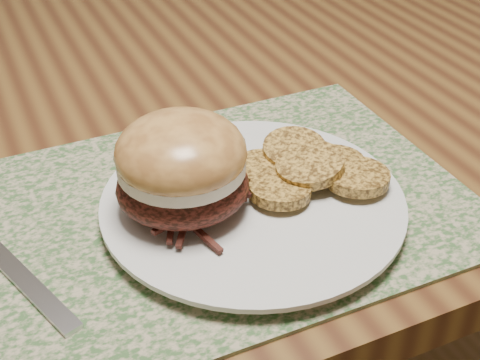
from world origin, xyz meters
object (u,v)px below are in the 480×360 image
Objects in this scene: dining_table at (78,162)px; pork_sandwich at (182,167)px; fork at (9,265)px; dinner_plate at (253,205)px.

dining_table is 0.30m from pork_sandwich.
pork_sandwich is 0.16m from fork.
dinner_plate reaches higher than fork.
fork is at bearing 175.74° from dinner_plate.
dining_table is at bearing 48.67° from fork.
dining_table is at bearing 111.39° from dinner_plate.
dinner_plate is (0.11, -0.28, 0.09)m from dining_table.
pork_sandwich is at bearing 168.31° from dinner_plate.
dining_table is at bearing 113.34° from pork_sandwich.
fork is (-0.15, 0.00, -0.06)m from pork_sandwich.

